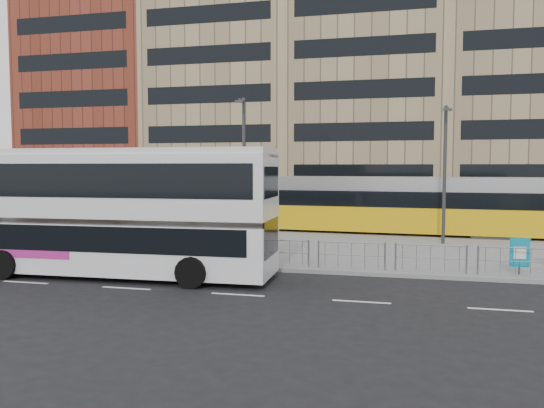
% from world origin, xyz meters
% --- Properties ---
extents(ground, '(120.00, 120.00, 0.00)m').
position_xyz_m(ground, '(0.00, 0.00, 0.00)').
color(ground, black).
rests_on(ground, ground).
extents(plaza, '(64.00, 24.00, 0.15)m').
position_xyz_m(plaza, '(0.00, 12.00, 0.07)').
color(plaza, slate).
rests_on(plaza, ground).
extents(kerb, '(64.00, 0.25, 0.17)m').
position_xyz_m(kerb, '(0.00, 0.05, 0.07)').
color(kerb, gray).
rests_on(kerb, ground).
extents(building_row, '(70.40, 18.40, 31.20)m').
position_xyz_m(building_row, '(1.55, 34.27, 12.91)').
color(building_row, maroon).
rests_on(building_row, ground).
extents(pedestrian_barrier, '(32.07, 0.07, 1.10)m').
position_xyz_m(pedestrian_barrier, '(2.00, 0.50, 0.98)').
color(pedestrian_barrier, gray).
rests_on(pedestrian_barrier, plaza).
extents(road_markings, '(62.00, 0.12, 0.01)m').
position_xyz_m(road_markings, '(1.00, -4.00, 0.01)').
color(road_markings, white).
rests_on(road_markings, ground).
extents(double_decker_bus, '(12.18, 3.36, 4.84)m').
position_xyz_m(double_decker_bus, '(-3.39, -2.18, 2.62)').
color(double_decker_bus, silver).
rests_on(double_decker_bus, ground).
extents(tram, '(29.15, 4.68, 3.42)m').
position_xyz_m(tram, '(3.41, 12.80, 1.87)').
color(tram, gold).
rests_on(tram, plaza).
extents(ad_panel, '(0.73, 0.17, 1.37)m').
position_xyz_m(ad_panel, '(11.52, 0.88, 0.95)').
color(ad_panel, '#2D2D30').
rests_on(ad_panel, plaza).
extents(pedestrian, '(0.62, 0.79, 1.89)m').
position_xyz_m(pedestrian, '(-8.19, 5.94, 1.10)').
color(pedestrian, black).
rests_on(pedestrian, plaza).
extents(traffic_light_west, '(0.19, 0.22, 3.10)m').
position_xyz_m(traffic_light_west, '(-1.97, 2.12, 2.12)').
color(traffic_light_west, '#2D2D30').
rests_on(traffic_light_west, plaza).
extents(lamp_post_west, '(0.45, 1.04, 7.88)m').
position_xyz_m(lamp_post_west, '(-1.43, 8.40, 4.46)').
color(lamp_post_west, '#2D2D30').
rests_on(lamp_post_west, plaza).
extents(lamp_post_east, '(0.45, 1.04, 7.19)m').
position_xyz_m(lamp_post_east, '(9.42, 8.59, 4.11)').
color(lamp_post_east, '#2D2D30').
rests_on(lamp_post_east, plaza).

